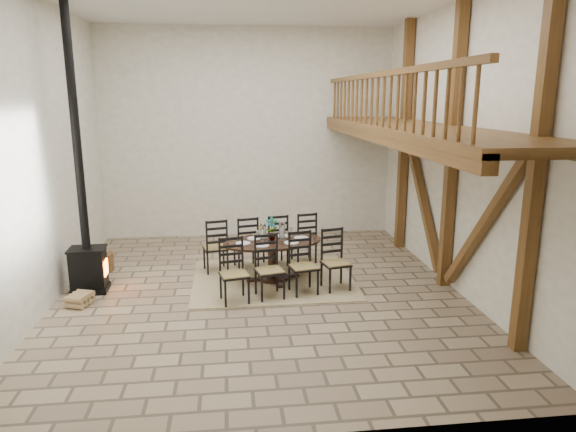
{
  "coord_description": "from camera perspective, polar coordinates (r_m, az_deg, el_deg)",
  "views": [
    {
      "loc": [
        -0.52,
        -8.57,
        3.4
      ],
      "look_at": [
        0.54,
        0.4,
        1.29
      ],
      "focal_mm": 32.0,
      "sensor_mm": 36.0,
      "label": 1
    }
  ],
  "objects": [
    {
      "name": "log_stack",
      "position": [
        9.3,
        -22.09,
        -8.59
      ],
      "size": [
        0.43,
        0.5,
        0.21
      ],
      "rotation": [
        0.0,
        0.0,
        -0.34
      ],
      "color": "tan",
      "rests_on": "ground"
    },
    {
      "name": "room_shell",
      "position": [
        8.75,
        4.65,
        10.61
      ],
      "size": [
        7.02,
        8.02,
        5.01
      ],
      "color": "white",
      "rests_on": "ground"
    },
    {
      "name": "rug",
      "position": [
        9.81,
        -1.69,
        -7.05
      ],
      "size": [
        3.0,
        2.5,
        0.02
      ],
      "primitive_type": "cube",
      "color": "tan",
      "rests_on": "ground"
    },
    {
      "name": "log_basket",
      "position": [
        10.91,
        -20.21,
        -4.75
      ],
      "size": [
        0.54,
        0.54,
        0.45
      ],
      "rotation": [
        0.0,
        0.0,
        -0.24
      ],
      "color": "brown",
      "rests_on": "ground"
    },
    {
      "name": "dining_table",
      "position": [
        9.69,
        -1.7,
        -4.95
      ],
      "size": [
        2.69,
        2.52,
        1.21
      ],
      "rotation": [
        0.0,
        0.0,
        0.21
      ],
      "color": "black",
      "rests_on": "ground"
    },
    {
      "name": "wood_stove",
      "position": [
        9.58,
        -21.63,
        -1.44
      ],
      "size": [
        0.64,
        0.5,
        5.0
      ],
      "rotation": [
        0.0,
        0.0,
        0.03
      ],
      "color": "black",
      "rests_on": "ground"
    },
    {
      "name": "ground",
      "position": [
        9.23,
        -3.05,
        -8.46
      ],
      "size": [
        8.0,
        8.0,
        0.0
      ],
      "primitive_type": "plane",
      "color": "#9B8767",
      "rests_on": "ground"
    }
  ]
}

